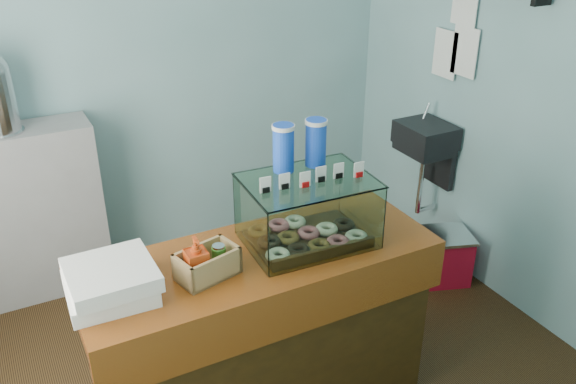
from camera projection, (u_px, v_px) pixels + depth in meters
ground at (243, 373)px, 3.28m from camera, size 3.50×3.50×0.00m
room_shell at (235, 59)px, 2.54m from camera, size 3.54×3.04×2.82m
counter at (262, 334)px, 2.88m from camera, size 1.60×0.60×0.90m
back_shelf at (17, 217)px, 3.71m from camera, size 1.00×0.32×1.10m
display_case at (305, 205)px, 2.73m from camera, size 0.59×0.44×0.53m
condiment_crate at (204, 262)px, 2.49m from camera, size 0.28×0.21×0.20m
pastry_boxes at (110, 281)px, 2.38m from camera, size 0.35×0.35×0.13m
red_cooler at (439, 257)px, 4.01m from camera, size 0.46×0.41×0.34m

